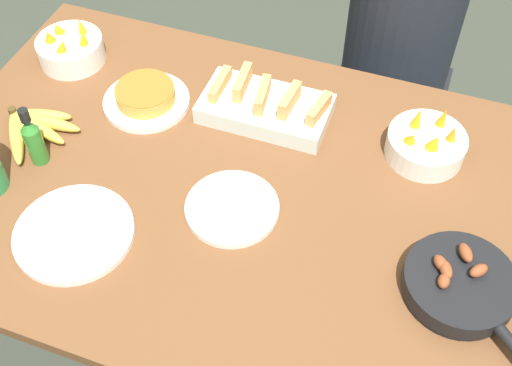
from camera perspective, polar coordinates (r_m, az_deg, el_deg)
ground_plane at (r=2.11m, az=0.00°, el=-13.36°), size 14.00×14.00×0.00m
dining_table at (r=1.56m, az=0.00°, el=-2.79°), size 1.62×1.00×0.73m
banana_bunch at (r=1.70m, az=-19.19°, el=4.77°), size 0.21×0.21×0.04m
melon_tray at (r=1.64m, az=0.83°, el=6.81°), size 0.33×0.17×0.10m
skillet at (r=1.38m, az=17.75°, el=-8.72°), size 0.33×0.31×0.08m
frittata_plate_center at (r=1.70m, az=-9.76°, el=7.52°), size 0.22×0.22×0.06m
empty_plate_near_front at (r=1.47m, az=-15.86°, el=-4.30°), size 0.26×0.26×0.02m
empty_plate_far_left at (r=1.45m, az=-2.13°, el=-2.24°), size 0.21×0.21×0.02m
fruit_bowl_mango at (r=1.60m, az=14.88°, el=3.36°), size 0.19×0.19×0.12m
fruit_bowl_citrus at (r=1.87m, az=-16.16°, el=11.38°), size 0.18×0.18×0.12m
hot_sauce_bottle at (r=1.59m, az=-19.19°, el=3.70°), size 0.04×0.04×0.17m
person_figure at (r=2.14m, az=11.96°, el=9.03°), size 0.36×0.36×1.24m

